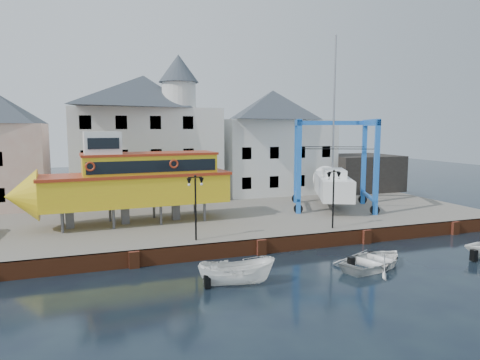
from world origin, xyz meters
name	(u,v)px	position (x,y,z in m)	size (l,w,h in m)	color
ground	(261,254)	(0.00, 0.00, 0.00)	(140.00, 140.00, 0.00)	black
hardstanding	(215,214)	(0.00, 11.00, 0.50)	(44.00, 22.00, 1.00)	slate
quay_wall	(260,246)	(0.00, 0.10, 0.50)	(44.00, 0.47, 1.00)	brown
building_white_main	(146,136)	(-4.87, 18.39, 7.34)	(14.00, 8.30, 14.00)	white
building_white_right	(272,142)	(9.00, 19.00, 6.60)	(12.00, 8.00, 11.20)	white
shed_dark	(358,172)	(19.00, 17.00, 3.00)	(8.00, 7.00, 4.00)	black
lamp_post_left	(195,191)	(-4.00, 1.20, 4.17)	(1.12, 0.32, 4.20)	black
lamp_post_right	(334,184)	(6.00, 1.20, 4.17)	(1.12, 0.32, 4.20)	black
tour_boat	(125,181)	(-7.87, 7.56, 4.24)	(15.92, 4.52, 6.86)	#59595E
travel_lift	(332,179)	(10.40, 8.69, 3.51)	(8.66, 10.16, 15.10)	blue
motorboat_a	(237,285)	(-3.20, -4.55, 0.00)	(1.52, 4.03, 1.56)	white
motorboat_b	(374,267)	(5.39, -4.49, 0.00)	(3.53, 4.94, 1.02)	white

